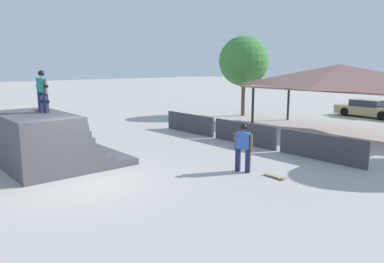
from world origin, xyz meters
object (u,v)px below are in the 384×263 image
Objects in this scene: skateboard_on_deck at (43,110)px; parked_car_tan at (368,109)px; tree_beside_pavilion at (244,61)px; skater_on_deck at (42,88)px; skateboard_on_ground at (276,176)px; bystander_walking at (243,144)px.

skateboard_on_deck is 22.50m from parked_car_tan.
skateboard_on_deck is at bearing -75.25° from tree_beside_pavilion.
skater_on_deck is 1.85× the size of skateboard_on_ground.
bystander_walking is (5.46, 4.96, -1.88)m from skater_on_deck.
parked_car_tan is (-4.83, 17.17, 0.54)m from skateboard_on_ground.
parked_car_tan is at bearing 44.07° from tree_beside_pavilion.
skater_on_deck is at bearing -91.84° from parked_car_tan.
parked_car_tan is (6.47, 6.26, -3.41)m from tree_beside_pavilion.
skater_on_deck is 0.34× the size of parked_car_tan.
bystander_walking is 1.58m from skateboard_on_ground.
bystander_walking is at bearing -48.04° from tree_beside_pavilion.
parked_car_tan is (2.24, 22.35, -1.46)m from skateboard_on_deck.
tree_beside_pavilion is 9.63m from parked_car_tan.
skateboard_on_deck is (-0.39, 0.10, -0.84)m from skater_on_deck.
skater_on_deck is 16.86m from tree_beside_pavilion.
skateboard_on_deck reaches higher than bystander_walking.
tree_beside_pavilion is at bearing 137.51° from skateboard_on_ground.
tree_beside_pavilion is at bearing 82.69° from skateboard_on_deck.
tree_beside_pavilion reaches higher than bystander_walking.
tree_beside_pavilion is at bearing -133.07° from parked_car_tan.
skater_on_deck is at bearing 17.44° from bystander_walking.
skater_on_deck is 0.90× the size of bystander_walking.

